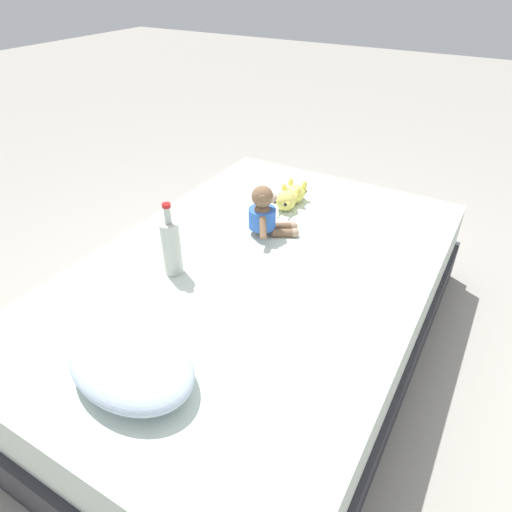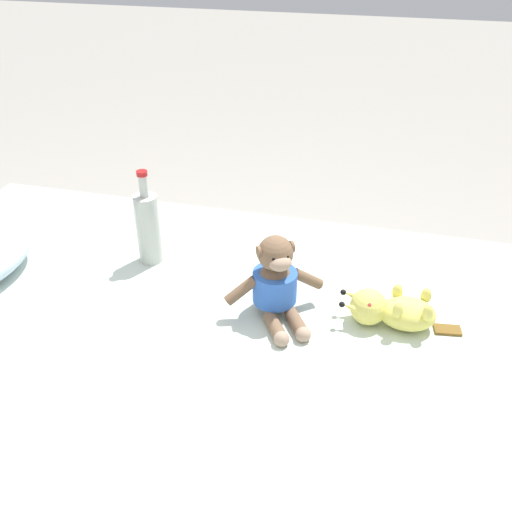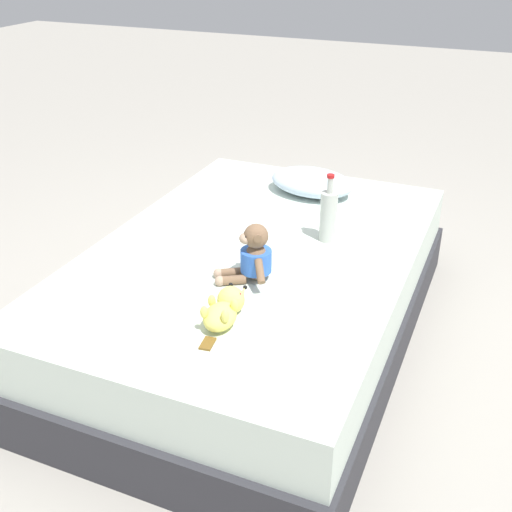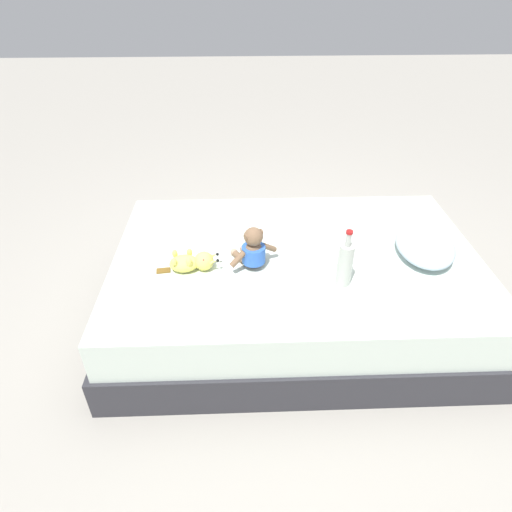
# 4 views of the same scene
# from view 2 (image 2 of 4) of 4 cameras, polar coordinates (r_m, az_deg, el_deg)

# --- Properties ---
(ground_plane) EXTENTS (16.00, 16.00, 0.00)m
(ground_plane) POSITION_cam_2_polar(r_m,az_deg,el_deg) (1.87, -6.65, -17.24)
(ground_plane) COLOR #9E998E
(bed) EXTENTS (1.35, 2.04, 0.45)m
(bed) POSITION_cam_2_polar(r_m,az_deg,el_deg) (1.71, -7.12, -12.39)
(bed) COLOR #2D2D33
(bed) RESTS_ON ground_plane
(plush_monkey) EXTENTS (0.25, 0.26, 0.24)m
(plush_monkey) POSITION_cam_2_polar(r_m,az_deg,el_deg) (1.52, 2.05, -2.79)
(plush_monkey) COLOR brown
(plush_monkey) RESTS_ON bed
(plush_yellow_creature) EXTENTS (0.12, 0.33, 0.10)m
(plush_yellow_creature) POSITION_cam_2_polar(r_m,az_deg,el_deg) (1.54, 13.53, -5.35)
(plush_yellow_creature) COLOR #EAE066
(plush_yellow_creature) RESTS_ON bed
(glass_bottle) EXTENTS (0.07, 0.07, 0.31)m
(glass_bottle) POSITION_cam_2_polar(r_m,az_deg,el_deg) (1.77, -10.90, 2.90)
(glass_bottle) COLOR #B7BCB2
(glass_bottle) RESTS_ON bed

